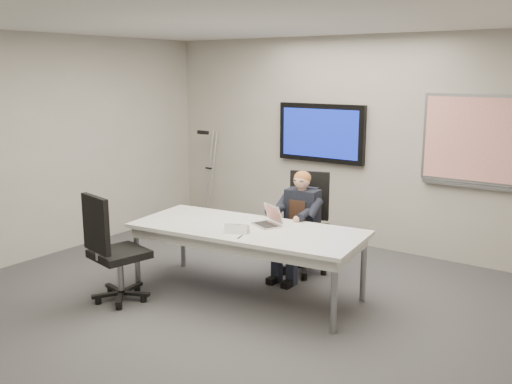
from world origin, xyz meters
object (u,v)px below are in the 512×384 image
Objects in this scene: office_chair_far at (305,241)px; seated_person at (295,236)px; conference_table at (247,235)px; laptop at (269,220)px; office_chair_near at (116,268)px.

seated_person is (0.01, -0.25, 0.13)m from office_chair_far.
seated_person reaches higher than conference_table.
seated_person reaches higher than laptop.
conference_table is 1.04m from office_chair_far.
conference_table is 2.15× the size of office_chair_far.
office_chair_far is at bearing 88.47° from seated_person.
laptop is at bearing -94.72° from seated_person.
office_chair_far is (0.12, 0.99, -0.29)m from conference_table.
laptop is (0.00, -0.53, 0.30)m from seated_person.
conference_table is at bearing -113.06° from office_chair_far.
office_chair_far is 0.28m from seated_person.
office_chair_near reaches higher than conference_table.
office_chair_near is at bearing -144.21° from conference_table.
office_chair_near is 1.66m from laptop.
seated_person is at bearing 72.87° from conference_table.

